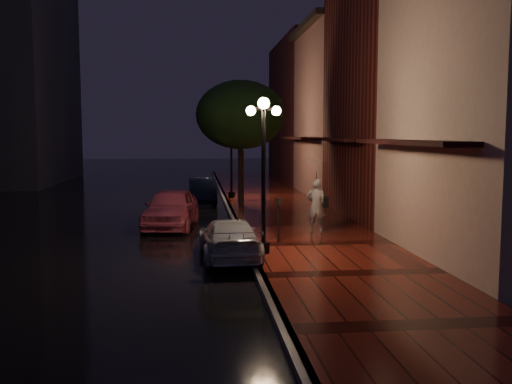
# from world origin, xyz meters

# --- Properties ---
(ground) EXTENTS (120.00, 120.00, 0.00)m
(ground) POSITION_xyz_m (0.00, 0.00, 0.00)
(ground) COLOR black
(ground) RESTS_ON ground
(sidewalk) EXTENTS (4.50, 60.00, 0.15)m
(sidewalk) POSITION_xyz_m (2.25, 0.00, 0.07)
(sidewalk) COLOR #45120C
(sidewalk) RESTS_ON ground
(curb) EXTENTS (0.25, 60.00, 0.15)m
(curb) POSITION_xyz_m (0.00, 0.00, 0.07)
(curb) COLOR #595451
(curb) RESTS_ON ground
(storefront_mid) EXTENTS (5.00, 8.00, 11.00)m
(storefront_mid) POSITION_xyz_m (7.00, 2.00, 5.50)
(storefront_mid) COLOR #511914
(storefront_mid) RESTS_ON ground
(storefront_far) EXTENTS (5.00, 8.00, 9.00)m
(storefront_far) POSITION_xyz_m (7.00, 10.00, 4.50)
(storefront_far) COLOR #8C5951
(storefront_far) RESTS_ON ground
(storefront_extra) EXTENTS (5.00, 12.00, 10.00)m
(storefront_extra) POSITION_xyz_m (7.00, 20.00, 5.00)
(storefront_extra) COLOR #511914
(storefront_extra) RESTS_ON ground
(streetlamp_near) EXTENTS (0.96, 0.36, 4.31)m
(streetlamp_near) POSITION_xyz_m (0.35, -5.00, 2.60)
(streetlamp_near) COLOR black
(streetlamp_near) RESTS_ON sidewalk
(streetlamp_far) EXTENTS (0.96, 0.36, 4.31)m
(streetlamp_far) POSITION_xyz_m (0.35, 9.00, 2.60)
(streetlamp_far) COLOR black
(streetlamp_far) RESTS_ON sidewalk
(street_tree) EXTENTS (4.16, 4.16, 5.80)m
(street_tree) POSITION_xyz_m (0.61, 5.99, 4.24)
(street_tree) COLOR black
(street_tree) RESTS_ON sidewalk
(pink_car) EXTENTS (2.24, 4.48, 1.47)m
(pink_car) POSITION_xyz_m (-2.44, 0.60, 0.73)
(pink_car) COLOR #CB536B
(pink_car) RESTS_ON ground
(navy_car) EXTENTS (1.37, 3.84, 1.26)m
(navy_car) POSITION_xyz_m (-1.18, 7.91, 0.63)
(navy_car) COLOR black
(navy_car) RESTS_ON ground
(silver_car) EXTENTS (1.73, 3.93, 1.12)m
(silver_car) POSITION_xyz_m (-0.60, -4.96, 0.56)
(silver_car) COLOR #AAABB2
(silver_car) RESTS_ON ground
(woman_with_umbrella) EXTENTS (1.05, 1.07, 2.54)m
(woman_with_umbrella) POSITION_xyz_m (2.53, -1.82, 1.83)
(woman_with_umbrella) COLOR white
(woman_with_umbrella) RESTS_ON sidewalk
(parking_meter) EXTENTS (0.15, 0.13, 1.37)m
(parking_meter) POSITION_xyz_m (1.00, -3.40, 0.98)
(parking_meter) COLOR black
(parking_meter) RESTS_ON sidewalk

